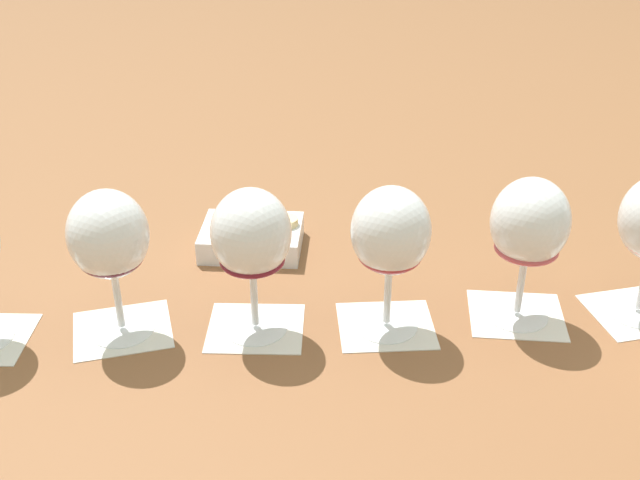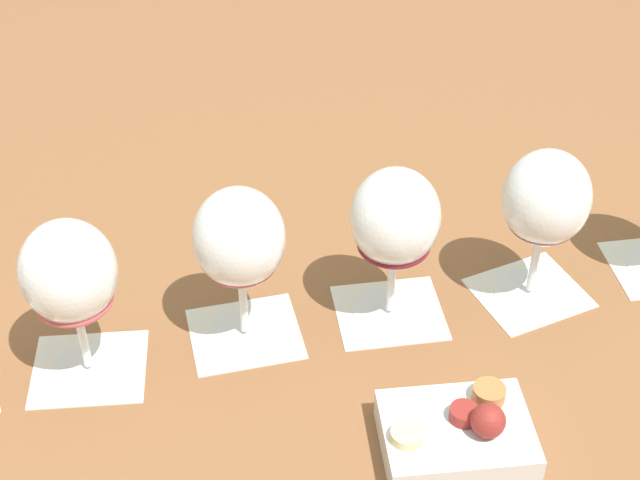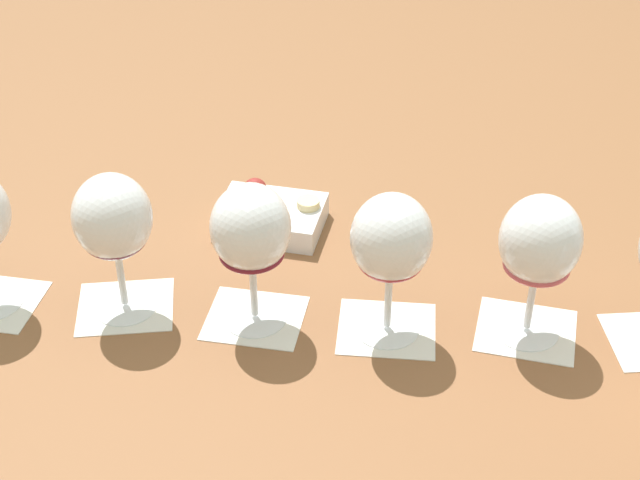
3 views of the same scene
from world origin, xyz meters
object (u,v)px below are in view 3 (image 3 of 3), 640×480
wine_glass_2 (391,244)px  wine_glass_4 (113,223)px  snack_dish (272,214)px  wine_glass_1 (540,246)px  wine_glass_3 (251,234)px

wine_glass_2 → wine_glass_4: size_ratio=1.00×
snack_dish → wine_glass_4: bearing=26.6°
wine_glass_1 → snack_dish: bearing=-53.3°
wine_glass_2 → wine_glass_4: (0.28, -0.13, -0.00)m
wine_glass_2 → wine_glass_4: bearing=-25.6°
wine_glass_4 → snack_dish: size_ratio=1.07×
wine_glass_1 → snack_dish: size_ratio=1.07×
wine_glass_3 → snack_dish: 0.21m
wine_glass_1 → snack_dish: wine_glass_1 is taller
wine_glass_1 → wine_glass_4: same height
wine_glass_4 → snack_dish: bearing=-153.4°
wine_glass_1 → wine_glass_4: size_ratio=1.00×
wine_glass_1 → wine_glass_4: bearing=-23.6°
snack_dish → wine_glass_2: bearing=105.7°
snack_dish → wine_glass_1: bearing=126.7°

